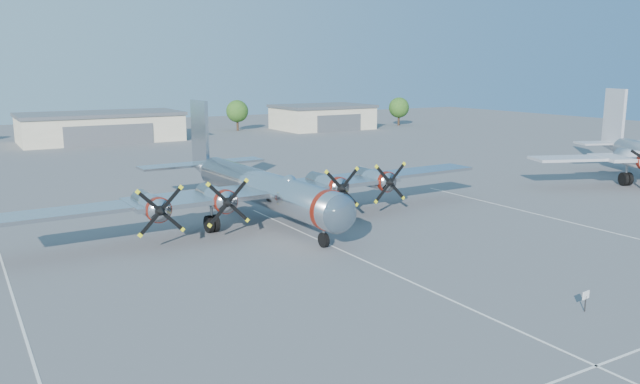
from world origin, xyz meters
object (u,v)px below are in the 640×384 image
hangar_center (101,127)px  main_bomber_b29 (259,219)px  hangar_east (322,117)px  tree_far_east (399,108)px  info_placard (586,297)px  tree_east (237,111)px

hangar_center → main_bomber_b29: size_ratio=0.63×
hangar_east → main_bomber_b29: (-49.07, -70.44, -2.71)m
tree_far_east → info_placard: bearing=-122.8°
hangar_east → main_bomber_b29: size_ratio=0.45×
tree_east → main_bomber_b29: (-31.07, -76.48, -4.22)m
hangar_east → main_bomber_b29: 85.89m
hangar_center → hangar_east: bearing=0.0°
info_placard → tree_east: bearing=69.7°
main_bomber_b29 → info_placard: (6.26, -29.07, 0.85)m
info_placard → hangar_center: bearing=85.9°
hangar_center → info_placard: 99.66m
tree_east → main_bomber_b29: 82.66m
hangar_center → info_placard: size_ratio=23.80×
main_bomber_b29 → hangar_center: bearing=87.2°
hangar_center → info_placard: bearing=-87.0°
hangar_center → main_bomber_b29: bearing=-90.9°
tree_east → info_placard: bearing=-103.2°
hangar_east → tree_far_east: size_ratio=3.10×
tree_east → main_bomber_b29: tree_east is taller
hangar_center → tree_far_east: tree_far_east is taller
hangar_east → tree_far_east: (20.00, -1.96, 1.51)m
info_placard → tree_far_east: bearing=50.2°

